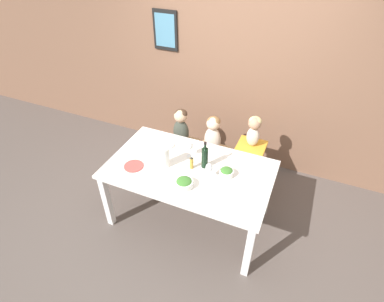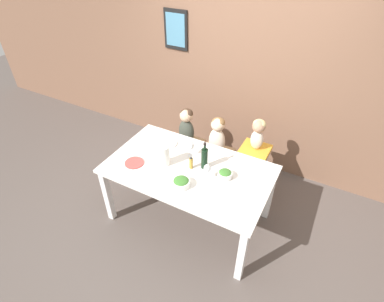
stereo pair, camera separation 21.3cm
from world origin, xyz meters
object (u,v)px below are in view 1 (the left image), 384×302
Objects in this scene: chair_far_left at (181,147)px; wine_glass_far at (190,146)px; dinner_plate_front_left at (134,166)px; chair_right_highchair at (250,155)px; person_child_center at (213,133)px; salad_bowl_large at (184,183)px; person_baby_right at (254,128)px; wine_bottle at (205,157)px; dinner_plate_back_left at (166,145)px; salad_bowl_small at (226,172)px; paper_towel_roll at (164,157)px; wine_glass_near at (209,168)px; chair_far_center at (212,155)px; person_child_left at (181,125)px.

wine_glass_far reaches higher than chair_far_left.
chair_right_highchair is at bearing 43.36° from dinner_plate_front_left.
person_child_center reaches higher than dinner_plate_front_left.
salad_bowl_large is at bearing -72.67° from wine_glass_far.
wine_glass_far is (0.38, -0.58, 0.54)m from chair_far_left.
person_baby_right is 0.77m from wine_bottle.
person_child_center reaches higher than chair_far_left.
dinner_plate_back_left is at bearing 73.80° from dinner_plate_front_left.
chair_right_highchair reaches higher than chair_far_left.
person_child_center is at bearing 0.21° from chair_far_left.
person_baby_right is at bearing 82.90° from salad_bowl_small.
paper_towel_roll is at bearing 147.83° from salad_bowl_large.
wine_glass_far is (-0.22, 0.11, 0.00)m from wine_bottle.
salad_bowl_large is (-0.18, -0.21, -0.09)m from wine_glass_near.
salad_bowl_small is at bearing -40.34° from chair_far_left.
wine_glass_near is 1.00× the size of wine_glass_far.
chair_far_center is at bearing -90.00° from person_child_center.
dinner_plate_front_left is (-1.05, -0.99, 0.24)m from chair_right_highchair.
dinner_plate_front_left is (-0.30, -0.15, -0.11)m from paper_towel_roll.
person_child_center is at bearing -179.94° from person_baby_right.
chair_far_left is at bearing -179.79° from person_child_center.
salad_bowl_small is at bearing -60.46° from chair_far_center.
chair_right_highchair is at bearing -0.10° from person_child_left.
wine_glass_near is at bearing -54.61° from wine_bottle.
chair_far_left is 3.02× the size of salad_bowl_small.
paper_towel_roll is 0.38m from dinner_plate_back_left.
salad_bowl_large reaches higher than chair_far_left.
dinner_plate_back_left is (-0.34, 0.07, -0.13)m from wine_glass_far.
chair_far_left is 0.45m from chair_far_center.
person_baby_right reaches higher than person_child_left.
salad_bowl_large reaches higher than chair_far_center.
chair_far_center is at bearing 102.76° from wine_bottle.
paper_towel_roll reaches higher than chair_far_center.
person_child_left reaches higher than chair_right_highchair.
dinner_plate_front_left is (-0.62, 0.06, -0.04)m from salad_bowl_large.
paper_towel_roll is (-0.25, -0.84, 0.16)m from person_child_center.
chair_right_highchair is 0.40m from person_baby_right.
salad_bowl_large is (-0.08, -0.36, -0.08)m from wine_bottle.
wine_glass_far is 0.90× the size of dinner_plate_back_left.
salad_bowl_large is at bearing -112.07° from person_baby_right.
person_child_center is 0.73m from wine_bottle.
dinner_plate_front_left is at bearing -95.55° from chair_far_left.
salad_bowl_small is at bearing 34.05° from wine_glass_near.
person_child_center is at bearing 0.00° from person_child_left.
person_child_left reaches higher than salad_bowl_small.
dinner_plate_back_left is (-0.16, 0.33, -0.11)m from paper_towel_roll.
wine_glass_near is 0.90× the size of dinner_plate_front_left.
chair_far_left is at bearing 84.45° from dinner_plate_front_left.
dinner_plate_back_left is (0.04, -0.51, 0.41)m from chair_far_left.
wine_glass_far reaches higher than chair_right_highchair.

